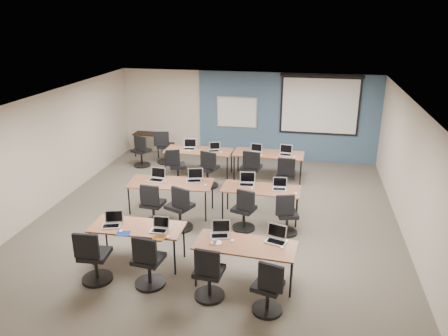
% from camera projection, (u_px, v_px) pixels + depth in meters
% --- Properties ---
extents(floor, '(8.00, 9.00, 0.02)m').
position_uv_depth(floor, '(217.00, 218.00, 9.91)').
color(floor, '#6B6354').
rests_on(floor, ground).
extents(ceiling, '(8.00, 9.00, 0.02)m').
position_uv_depth(ceiling, '(216.00, 100.00, 8.99)').
color(ceiling, white).
rests_on(ceiling, ground).
extents(wall_back, '(8.00, 0.04, 2.70)m').
position_uv_depth(wall_back, '(247.00, 115.00, 13.60)').
color(wall_back, beige).
rests_on(wall_back, ground).
extents(wall_front, '(8.00, 0.04, 2.70)m').
position_uv_depth(wall_front, '(138.00, 281.00, 5.30)').
color(wall_front, beige).
rests_on(wall_front, ground).
extents(wall_left, '(0.04, 9.00, 2.70)m').
position_uv_depth(wall_left, '(49.00, 151.00, 10.18)').
color(wall_left, beige).
rests_on(wall_left, ground).
extents(wall_right, '(0.04, 9.00, 2.70)m').
position_uv_depth(wall_right, '(412.00, 175.00, 8.72)').
color(wall_right, beige).
rests_on(wall_right, ground).
extents(blue_accent_panel, '(5.50, 0.04, 2.70)m').
position_uv_depth(blue_accent_panel, '(287.00, 117.00, 13.34)').
color(blue_accent_panel, '#3D5977').
rests_on(blue_accent_panel, wall_back).
extents(whiteboard, '(1.28, 0.03, 0.98)m').
position_uv_depth(whiteboard, '(237.00, 112.00, 13.55)').
color(whiteboard, silver).
rests_on(whiteboard, wall_back).
extents(projector_screen, '(2.40, 0.10, 1.82)m').
position_uv_depth(projector_screen, '(320.00, 102.00, 12.92)').
color(projector_screen, black).
rests_on(projector_screen, wall_back).
extents(training_table_front_left, '(1.70, 0.71, 0.73)m').
position_uv_depth(training_table_front_left, '(137.00, 229.00, 7.99)').
color(training_table_front_left, brown).
rests_on(training_table_front_left, floor).
extents(training_table_front_right, '(1.72, 0.72, 0.73)m').
position_uv_depth(training_table_front_right, '(245.00, 247.00, 7.37)').
color(training_table_front_right, brown).
rests_on(training_table_front_right, floor).
extents(training_table_mid_left, '(1.92, 0.80, 0.73)m').
position_uv_depth(training_table_mid_left, '(171.00, 184.00, 10.01)').
color(training_table_mid_left, '#A0703F').
rests_on(training_table_mid_left, floor).
extents(training_table_mid_right, '(1.74, 0.72, 0.73)m').
position_uv_depth(training_table_mid_right, '(261.00, 190.00, 9.68)').
color(training_table_mid_right, brown).
rests_on(training_table_mid_right, floor).
extents(training_table_back_left, '(1.90, 0.79, 0.73)m').
position_uv_depth(training_table_back_left, '(199.00, 152.00, 12.30)').
color(training_table_back_left, brown).
rests_on(training_table_back_left, floor).
extents(training_table_back_right, '(1.92, 0.80, 0.73)m').
position_uv_depth(training_table_back_right, '(268.00, 155.00, 12.03)').
color(training_table_back_right, olive).
rests_on(training_table_back_right, floor).
extents(laptop_0, '(0.33, 0.28, 0.25)m').
position_uv_depth(laptop_0, '(112.00, 222.00, 7.99)').
color(laptop_0, silver).
rests_on(laptop_0, training_table_front_left).
extents(mouse_0, '(0.06, 0.10, 0.03)m').
position_uv_depth(mouse_0, '(121.00, 231.00, 7.78)').
color(mouse_0, white).
rests_on(mouse_0, training_table_front_left).
extents(task_chair_0, '(0.53, 0.53, 1.01)m').
position_uv_depth(task_chair_0, '(94.00, 261.00, 7.46)').
color(task_chair_0, black).
rests_on(task_chair_0, floor).
extents(laptop_1, '(0.30, 0.25, 0.23)m').
position_uv_depth(laptop_1, '(160.00, 227.00, 7.82)').
color(laptop_1, '#B7B7C3').
rests_on(laptop_1, training_table_front_left).
extents(mouse_1, '(0.06, 0.09, 0.03)m').
position_uv_depth(mouse_1, '(168.00, 237.00, 7.58)').
color(mouse_1, white).
rests_on(mouse_1, training_table_front_left).
extents(task_chair_1, '(0.53, 0.53, 1.01)m').
position_uv_depth(task_chair_1, '(148.00, 265.00, 7.33)').
color(task_chair_1, black).
rests_on(task_chair_1, floor).
extents(laptop_2, '(0.33, 0.28, 0.25)m').
position_uv_depth(laptop_2, '(220.00, 232.00, 7.64)').
color(laptop_2, silver).
rests_on(laptop_2, training_table_front_right).
extents(mouse_2, '(0.07, 0.10, 0.03)m').
position_uv_depth(mouse_2, '(232.00, 241.00, 7.46)').
color(mouse_2, white).
rests_on(mouse_2, training_table_front_right).
extents(task_chair_2, '(0.51, 0.51, 0.99)m').
position_uv_depth(task_chair_2, '(209.00, 277.00, 7.01)').
color(task_chair_2, black).
rests_on(task_chair_2, floor).
extents(laptop_3, '(0.35, 0.30, 0.26)m').
position_uv_depth(laptop_3, '(276.00, 237.00, 7.45)').
color(laptop_3, '#ACACB0').
rests_on(laptop_3, training_table_front_right).
extents(mouse_3, '(0.07, 0.10, 0.03)m').
position_uv_depth(mouse_3, '(282.00, 247.00, 7.24)').
color(mouse_3, white).
rests_on(mouse_3, training_table_front_right).
extents(task_chair_3, '(0.49, 0.48, 0.97)m').
position_uv_depth(task_chair_3, '(268.00, 292.00, 6.68)').
color(task_chair_3, black).
rests_on(task_chair_3, floor).
extents(laptop_4, '(0.36, 0.30, 0.27)m').
position_uv_depth(laptop_4, '(157.00, 177.00, 10.13)').
color(laptop_4, '#B1B1B8').
rests_on(laptop_4, training_table_mid_left).
extents(mouse_4, '(0.06, 0.09, 0.03)m').
position_uv_depth(mouse_4, '(165.00, 181.00, 10.03)').
color(mouse_4, white).
rests_on(mouse_4, training_table_mid_left).
extents(task_chair_4, '(0.51, 0.51, 0.99)m').
position_uv_depth(task_chair_4, '(153.00, 208.00, 9.47)').
color(task_chair_4, black).
rests_on(task_chair_4, floor).
extents(laptop_5, '(0.35, 0.30, 0.27)m').
position_uv_depth(laptop_5, '(195.00, 178.00, 10.09)').
color(laptop_5, silver).
rests_on(laptop_5, training_table_mid_left).
extents(mouse_5, '(0.06, 0.09, 0.03)m').
position_uv_depth(mouse_5, '(206.00, 185.00, 9.82)').
color(mouse_5, white).
rests_on(mouse_5, training_table_mid_left).
extents(task_chair_5, '(0.58, 0.55, 1.03)m').
position_uv_depth(task_chair_5, '(180.00, 211.00, 9.26)').
color(task_chair_5, black).
rests_on(task_chair_5, floor).
extents(laptop_6, '(0.35, 0.30, 0.27)m').
position_uv_depth(laptop_6, '(247.00, 182.00, 9.86)').
color(laptop_6, silver).
rests_on(laptop_6, training_table_mid_right).
extents(mouse_6, '(0.08, 0.10, 0.03)m').
position_uv_depth(mouse_6, '(252.00, 188.00, 9.64)').
color(mouse_6, white).
rests_on(mouse_6, training_table_mid_right).
extents(task_chair_6, '(0.50, 0.49, 0.97)m').
position_uv_depth(task_chair_6, '(244.00, 213.00, 9.24)').
color(task_chair_6, black).
rests_on(task_chair_6, floor).
extents(laptop_7, '(0.31, 0.27, 0.24)m').
position_uv_depth(laptop_7, '(280.00, 186.00, 9.62)').
color(laptop_7, '#BBBBBC').
rests_on(laptop_7, training_table_mid_right).
extents(mouse_7, '(0.07, 0.11, 0.04)m').
position_uv_depth(mouse_7, '(296.00, 193.00, 9.37)').
color(mouse_7, white).
rests_on(mouse_7, training_table_mid_right).
extents(task_chair_7, '(0.47, 0.46, 0.95)m').
position_uv_depth(task_chair_7, '(286.00, 218.00, 9.06)').
color(task_chair_7, black).
rests_on(task_chair_7, floor).
extents(laptop_8, '(0.36, 0.31, 0.27)m').
position_uv_depth(laptop_8, '(189.00, 146.00, 12.39)').
color(laptop_8, '#B4B3BD').
rests_on(laptop_8, training_table_back_left).
extents(mouse_8, '(0.10, 0.12, 0.04)m').
position_uv_depth(mouse_8, '(189.00, 151.00, 12.21)').
color(mouse_8, white).
rests_on(mouse_8, training_table_back_left).
extents(task_chair_8, '(0.50, 0.47, 0.96)m').
position_uv_depth(task_chair_8, '(176.00, 168.00, 11.85)').
color(task_chair_8, black).
rests_on(task_chair_8, floor).
extents(laptop_9, '(0.31, 0.26, 0.23)m').
position_uv_depth(laptop_9, '(214.00, 149.00, 12.20)').
color(laptop_9, '#A4A3AE').
rests_on(laptop_9, training_table_back_left).
extents(mouse_9, '(0.07, 0.10, 0.04)m').
position_uv_depth(mouse_9, '(221.00, 152.00, 12.07)').
color(mouse_9, white).
rests_on(mouse_9, training_table_back_left).
extents(task_chair_9, '(0.58, 0.56, 1.03)m').
position_uv_depth(task_chair_9, '(208.00, 172.00, 11.49)').
color(task_chair_9, black).
rests_on(task_chair_9, floor).
extents(laptop_10, '(0.32, 0.27, 0.24)m').
position_uv_depth(laptop_10, '(256.00, 151.00, 12.03)').
color(laptop_10, silver).
rests_on(laptop_10, training_table_back_right).
extents(mouse_10, '(0.06, 0.10, 0.03)m').
position_uv_depth(mouse_10, '(261.00, 155.00, 11.82)').
color(mouse_10, white).
rests_on(mouse_10, training_table_back_right).
extents(task_chair_10, '(0.56, 0.56, 1.04)m').
position_uv_depth(task_chair_10, '(251.00, 172.00, 11.51)').
color(task_chair_10, black).
rests_on(task_chair_10, floor).
extents(laptop_11, '(0.34, 0.29, 0.26)m').
position_uv_depth(laptop_11, '(286.00, 152.00, 11.89)').
color(laptop_11, '#BABABB').
rests_on(laptop_11, training_table_back_right).
extents(mouse_11, '(0.09, 0.11, 0.03)m').
position_uv_depth(mouse_11, '(294.00, 157.00, 11.68)').
color(mouse_11, white).
rests_on(mouse_11, training_table_back_right).
extents(task_chair_11, '(0.53, 0.53, 1.01)m').
position_uv_depth(task_chair_11, '(286.00, 178.00, 11.08)').
color(task_chair_11, black).
rests_on(task_chair_11, floor).
extents(blue_mousepad, '(0.27, 0.24, 0.01)m').
position_uv_depth(blue_mousepad, '(123.00, 233.00, 7.71)').
color(blue_mousepad, navy).
rests_on(blue_mousepad, training_table_front_left).
extents(snack_bowl, '(0.25, 0.25, 0.06)m').
position_uv_depth(snack_bowl, '(159.00, 239.00, 7.49)').
color(snack_bowl, brown).
rests_on(snack_bowl, training_table_front_left).
extents(snack_plate, '(0.22, 0.22, 0.01)m').
position_uv_depth(snack_plate, '(217.00, 243.00, 7.40)').
color(snack_plate, white).
rests_on(snack_plate, training_table_front_right).
extents(coffee_cup, '(0.08, 0.08, 0.07)m').
position_uv_depth(coffee_cup, '(215.00, 242.00, 7.35)').
color(coffee_cup, silver).
rests_on(coffee_cup, snack_plate).
extents(utility_table, '(0.89, 0.49, 0.75)m').
position_uv_depth(utility_table, '(148.00, 136.00, 13.93)').
color(utility_table, black).
rests_on(utility_table, floor).
extents(spare_chair_a, '(0.56, 0.56, 1.04)m').
position_uv_depth(spare_chair_a, '(165.00, 150.00, 13.32)').
color(spare_chair_a, black).
rests_on(spare_chair_a, floor).
extents(spare_chair_b, '(0.54, 0.50, 0.99)m').
position_uv_depth(spare_chair_b, '(141.00, 154.00, 13.03)').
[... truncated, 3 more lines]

